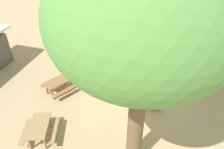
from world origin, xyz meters
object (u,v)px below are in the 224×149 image
(shade_tree_main, at_px, (146,16))
(picnic_table_far, at_px, (39,128))
(wooden_bench, at_px, (147,99))
(picnic_table_near, at_px, (59,83))
(elephant, at_px, (117,72))
(person_handler, at_px, (110,53))

(shade_tree_main, bearing_deg, picnic_table_far, 92.97)
(wooden_bench, xyz_separation_m, picnic_table_far, (-3.37, 4.09, 0.12))
(wooden_bench, bearing_deg, picnic_table_near, -159.89)
(elephant, distance_m, person_handler, 1.96)
(shade_tree_main, height_order, picnic_table_near, shade_tree_main)
(elephant, height_order, shade_tree_main, shade_tree_main)
(shade_tree_main, distance_m, picnic_table_near, 7.82)
(shade_tree_main, bearing_deg, person_handler, 25.49)
(elephant, distance_m, wooden_bench, 2.51)
(picnic_table_far, bearing_deg, person_handler, 150.53)
(elephant, height_order, wooden_bench, elephant)
(elephant, height_order, person_handler, person_handler)
(wooden_bench, distance_m, picnic_table_near, 4.85)
(person_handler, xyz_separation_m, picnic_table_near, (-3.47, 1.86, -0.36))
(elephant, xyz_separation_m, wooden_bench, (-1.46, -2.01, -0.32))
(elephant, xyz_separation_m, picnic_table_near, (-1.77, 2.82, -0.20))
(elephant, distance_m, shade_tree_main, 7.26)
(picnic_table_near, bearing_deg, picnic_table_far, 42.52)
(picnic_table_near, bearing_deg, elephant, 150.89)
(elephant, relative_size, shade_tree_main, 0.21)
(shade_tree_main, xyz_separation_m, picnic_table_near, (2.85, 4.87, -5.41))
(person_handler, xyz_separation_m, wooden_bench, (-3.15, -2.98, -0.48))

